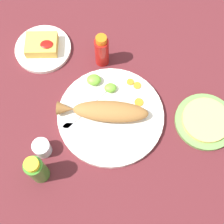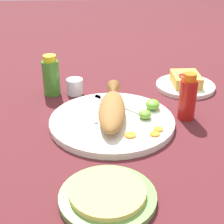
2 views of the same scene
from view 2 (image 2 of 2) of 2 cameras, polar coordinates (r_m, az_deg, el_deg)
ground_plane at (r=0.95m, az=-0.00°, el=-2.04°), size 4.00×4.00×0.00m
main_plate at (r=0.94m, az=-0.00°, el=-1.57°), size 0.34×0.34×0.02m
fried_fish at (r=0.94m, az=0.03°, el=0.65°), size 0.29×0.09×0.05m
fork_near at (r=1.01m, az=-2.48°, el=1.11°), size 0.19×0.02×0.00m
fork_far at (r=1.02m, az=0.34°, el=1.45°), size 0.14×0.14×0.00m
carrot_slice_near at (r=0.86m, az=3.04°, el=-3.85°), size 0.03×0.03×0.00m
carrot_slice_mid at (r=0.87m, az=7.10°, el=-3.62°), size 0.03×0.03×0.00m
carrot_slice_far at (r=0.89m, az=7.71°, el=-2.84°), size 0.02×0.02×0.00m
lime_wedge_main at (r=0.94m, az=5.49°, el=-0.30°), size 0.04×0.03×0.02m
lime_wedge_side at (r=0.99m, az=6.77°, el=1.26°), size 0.05×0.04×0.03m
hot_sauce_bottle_red at (r=0.97m, az=12.48°, el=2.34°), size 0.05×0.05×0.13m
hot_sauce_bottle_green at (r=1.12m, az=-10.10°, el=5.88°), size 0.05×0.05×0.13m
salt_cup at (r=1.12m, az=-6.19°, el=4.09°), size 0.05×0.05×0.05m
side_plate_fries at (r=1.19m, az=12.07°, el=4.24°), size 0.20×0.20×0.01m
fries_pile at (r=1.18m, az=12.18°, el=5.37°), size 0.11×0.09×0.04m
tortilla_plate at (r=0.69m, az=-0.73°, el=-13.99°), size 0.19×0.19×0.01m
tortilla_stack at (r=0.69m, az=-0.73°, el=-13.17°), size 0.15×0.15×0.01m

